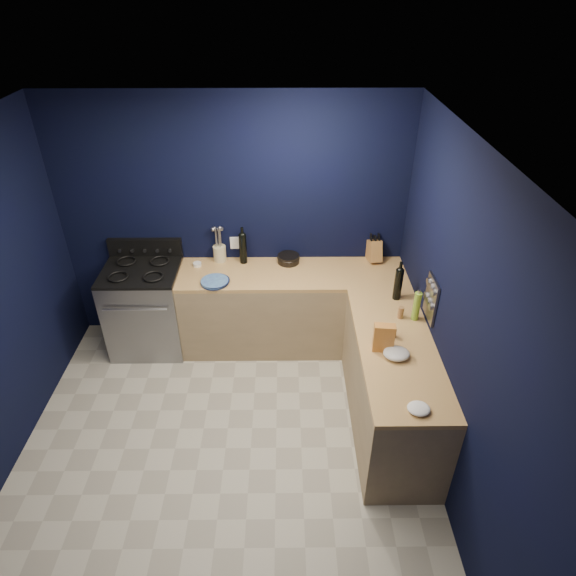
{
  "coord_description": "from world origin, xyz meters",
  "views": [
    {
      "loc": [
        0.51,
        -2.79,
        3.5
      ],
      "look_at": [
        0.55,
        1.0,
        1.0
      ],
      "focal_mm": 30.67,
      "sensor_mm": 36.0,
      "label": 1
    }
  ],
  "objects_px": {
    "knife_block": "(374,250)",
    "crouton_bag": "(384,338)",
    "gas_range": "(147,310)",
    "plate_stack": "(215,282)",
    "utensil_crock": "(220,253)"
  },
  "relations": [
    {
      "from": "utensil_crock",
      "to": "crouton_bag",
      "type": "distance_m",
      "value": 2.06
    },
    {
      "from": "gas_range",
      "to": "crouton_bag",
      "type": "height_order",
      "value": "crouton_bag"
    },
    {
      "from": "knife_block",
      "to": "crouton_bag",
      "type": "height_order",
      "value": "knife_block"
    },
    {
      "from": "knife_block",
      "to": "crouton_bag",
      "type": "distance_m",
      "value": 1.46
    },
    {
      "from": "utensil_crock",
      "to": "knife_block",
      "type": "height_order",
      "value": "knife_block"
    },
    {
      "from": "gas_range",
      "to": "utensil_crock",
      "type": "xyz_separation_m",
      "value": [
        0.77,
        0.27,
        0.52
      ]
    },
    {
      "from": "knife_block",
      "to": "plate_stack",
      "type": "bearing_deg",
      "value": -173.72
    },
    {
      "from": "gas_range",
      "to": "plate_stack",
      "type": "relative_size",
      "value": 3.41
    },
    {
      "from": "gas_range",
      "to": "utensil_crock",
      "type": "distance_m",
      "value": 0.97
    },
    {
      "from": "utensil_crock",
      "to": "knife_block",
      "type": "distance_m",
      "value": 1.61
    },
    {
      "from": "crouton_bag",
      "to": "gas_range",
      "type": "bearing_deg",
      "value": 158.31
    },
    {
      "from": "knife_block",
      "to": "crouton_bag",
      "type": "relative_size",
      "value": 0.91
    },
    {
      "from": "utensil_crock",
      "to": "knife_block",
      "type": "xyz_separation_m",
      "value": [
        1.61,
        0.0,
        0.03
      ]
    },
    {
      "from": "gas_range",
      "to": "utensil_crock",
      "type": "height_order",
      "value": "utensil_crock"
    },
    {
      "from": "plate_stack",
      "to": "gas_range",
      "type": "bearing_deg",
      "value": 167.01
    }
  ]
}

